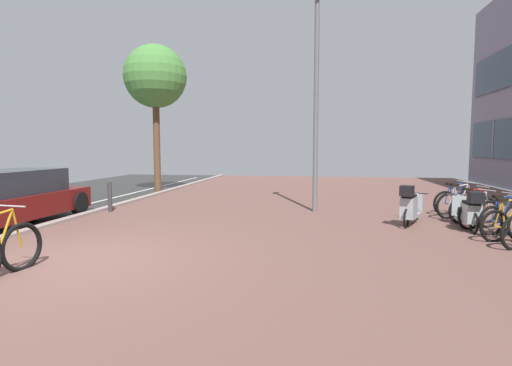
{
  "coord_description": "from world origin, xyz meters",
  "views": [
    {
      "loc": [
        3.93,
        -5.89,
        1.86
      ],
      "look_at": [
        2.63,
        2.3,
        1.12
      ],
      "focal_mm": 28.01,
      "sensor_mm": 36.0,
      "label": 1
    }
  ],
  "objects_px": {
    "scooter_near": "(469,211)",
    "parked_car_near": "(7,199)",
    "bicycle_rack_04": "(474,210)",
    "bicycle_rack_06": "(455,202)",
    "scooter_mid": "(410,207)",
    "bicycle_rack_01": "(508,225)",
    "bicycle_rack_05": "(460,205)",
    "lamp_post": "(316,91)",
    "street_tree": "(155,78)",
    "bicycle_rack_03": "(479,214)",
    "bicycle_rack_02": "(503,219)",
    "bollard_far": "(110,197)"
  },
  "relations": [
    {
      "from": "scooter_near",
      "to": "parked_car_near",
      "type": "height_order",
      "value": "parked_car_near"
    },
    {
      "from": "bicycle_rack_04",
      "to": "bicycle_rack_06",
      "type": "distance_m",
      "value": 1.29
    },
    {
      "from": "bicycle_rack_04",
      "to": "scooter_mid",
      "type": "xyz_separation_m",
      "value": [
        -1.62,
        -0.55,
        0.12
      ]
    },
    {
      "from": "bicycle_rack_01",
      "to": "bicycle_rack_06",
      "type": "xyz_separation_m",
      "value": [
        0.02,
        3.22,
        0.01
      ]
    },
    {
      "from": "bicycle_rack_05",
      "to": "bicycle_rack_04",
      "type": "bearing_deg",
      "value": -80.55
    },
    {
      "from": "bicycle_rack_04",
      "to": "scooter_near",
      "type": "bearing_deg",
      "value": -115.59
    },
    {
      "from": "lamp_post",
      "to": "bicycle_rack_05",
      "type": "bearing_deg",
      "value": -8.01
    },
    {
      "from": "scooter_mid",
      "to": "bicycle_rack_05",
      "type": "bearing_deg",
      "value": 38.29
    },
    {
      "from": "bicycle_rack_06",
      "to": "street_tree",
      "type": "distance_m",
      "value": 11.9
    },
    {
      "from": "scooter_near",
      "to": "street_tree",
      "type": "distance_m",
      "value": 12.43
    },
    {
      "from": "bicycle_rack_01",
      "to": "bicycle_rack_04",
      "type": "distance_m",
      "value": 1.93
    },
    {
      "from": "bicycle_rack_03",
      "to": "scooter_near",
      "type": "bearing_deg",
      "value": -141.43
    },
    {
      "from": "bicycle_rack_03",
      "to": "bicycle_rack_06",
      "type": "height_order",
      "value": "bicycle_rack_06"
    },
    {
      "from": "scooter_near",
      "to": "scooter_mid",
      "type": "relative_size",
      "value": 1.09
    },
    {
      "from": "bicycle_rack_02",
      "to": "scooter_mid",
      "type": "distance_m",
      "value": 1.9
    },
    {
      "from": "bicycle_rack_06",
      "to": "lamp_post",
      "type": "height_order",
      "value": "lamp_post"
    },
    {
      "from": "bicycle_rack_03",
      "to": "bicycle_rack_06",
      "type": "relative_size",
      "value": 0.89
    },
    {
      "from": "parked_car_near",
      "to": "street_tree",
      "type": "bearing_deg",
      "value": 83.42
    },
    {
      "from": "bicycle_rack_01",
      "to": "parked_car_near",
      "type": "relative_size",
      "value": 0.28
    },
    {
      "from": "bicycle_rack_01",
      "to": "bicycle_rack_04",
      "type": "relative_size",
      "value": 0.97
    },
    {
      "from": "bicycle_rack_05",
      "to": "street_tree",
      "type": "height_order",
      "value": "street_tree"
    },
    {
      "from": "bicycle_rack_04",
      "to": "lamp_post",
      "type": "height_order",
      "value": "lamp_post"
    },
    {
      "from": "bicycle_rack_06",
      "to": "bollard_far",
      "type": "relative_size",
      "value": 1.49
    },
    {
      "from": "bicycle_rack_01",
      "to": "bicycle_rack_03",
      "type": "distance_m",
      "value": 1.29
    },
    {
      "from": "bicycle_rack_02",
      "to": "bicycle_rack_04",
      "type": "relative_size",
      "value": 0.93
    },
    {
      "from": "bicycle_rack_03",
      "to": "bicycle_rack_05",
      "type": "height_order",
      "value": "bicycle_rack_05"
    },
    {
      "from": "street_tree",
      "to": "bollard_far",
      "type": "bearing_deg",
      "value": -82.7
    },
    {
      "from": "bicycle_rack_03",
      "to": "street_tree",
      "type": "xyz_separation_m",
      "value": [
        -10.3,
        5.81,
        4.36
      ]
    },
    {
      "from": "bicycle_rack_03",
      "to": "bicycle_rack_06",
      "type": "xyz_separation_m",
      "value": [
        0.08,
        1.93,
        0.01
      ]
    },
    {
      "from": "bicycle_rack_01",
      "to": "street_tree",
      "type": "bearing_deg",
      "value": 145.6
    },
    {
      "from": "parked_car_near",
      "to": "street_tree",
      "type": "height_order",
      "value": "street_tree"
    },
    {
      "from": "bicycle_rack_04",
      "to": "bicycle_rack_05",
      "type": "relative_size",
      "value": 0.96
    },
    {
      "from": "bicycle_rack_03",
      "to": "lamp_post",
      "type": "bearing_deg",
      "value": 154.35
    },
    {
      "from": "bicycle_rack_01",
      "to": "bicycle_rack_03",
      "type": "relative_size",
      "value": 1.08
    },
    {
      "from": "bicycle_rack_01",
      "to": "parked_car_near",
      "type": "distance_m",
      "value": 11.19
    },
    {
      "from": "street_tree",
      "to": "parked_car_near",
      "type": "bearing_deg",
      "value": -96.58
    },
    {
      "from": "parked_car_near",
      "to": "bollard_far",
      "type": "relative_size",
      "value": 5.12
    },
    {
      "from": "bicycle_rack_02",
      "to": "lamp_post",
      "type": "xyz_separation_m",
      "value": [
        -4.03,
        2.46,
        3.15
      ]
    },
    {
      "from": "scooter_mid",
      "to": "bicycle_rack_02",
      "type": "bearing_deg",
      "value": -22.72
    },
    {
      "from": "bicycle_rack_05",
      "to": "scooter_near",
      "type": "height_order",
      "value": "bicycle_rack_05"
    },
    {
      "from": "bicycle_rack_04",
      "to": "street_tree",
      "type": "bearing_deg",
      "value": 153.6
    },
    {
      "from": "bicycle_rack_02",
      "to": "bicycle_rack_05",
      "type": "xyz_separation_m",
      "value": [
        -0.23,
        1.93,
        0.02
      ]
    },
    {
      "from": "bicycle_rack_05",
      "to": "lamp_post",
      "type": "relative_size",
      "value": 0.21
    },
    {
      "from": "bicycle_rack_05",
      "to": "lamp_post",
      "type": "bearing_deg",
      "value": 171.99
    },
    {
      "from": "bicycle_rack_03",
      "to": "bicycle_rack_05",
      "type": "distance_m",
      "value": 1.29
    },
    {
      "from": "bicycle_rack_04",
      "to": "parked_car_near",
      "type": "height_order",
      "value": "parked_car_near"
    },
    {
      "from": "scooter_near",
      "to": "bollard_far",
      "type": "distance_m",
      "value": 9.4
    },
    {
      "from": "lamp_post",
      "to": "bicycle_rack_03",
      "type": "bearing_deg",
      "value": -25.65
    },
    {
      "from": "scooter_near",
      "to": "parked_car_near",
      "type": "relative_size",
      "value": 0.39
    },
    {
      "from": "parked_car_near",
      "to": "lamp_post",
      "type": "xyz_separation_m",
      "value": [
        7.33,
        3.16,
        2.85
      ]
    }
  ]
}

